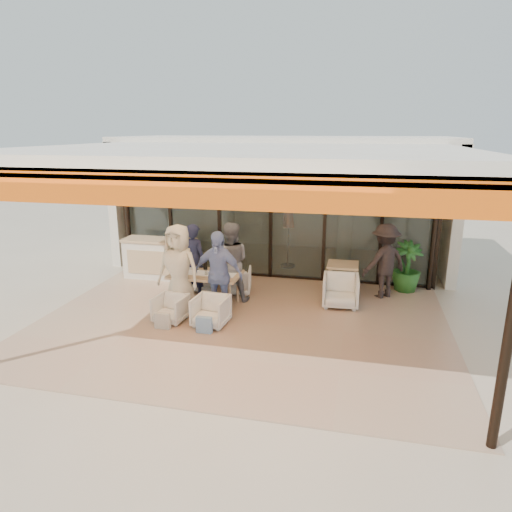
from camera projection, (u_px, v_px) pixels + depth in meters
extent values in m
plane|color=#C6B293|center=(241.00, 323.00, 9.05)|extent=(70.00, 70.00, 0.00)
cube|color=tan|center=(241.00, 323.00, 9.04)|extent=(8.00, 6.00, 0.01)
cube|color=silver|center=(239.00, 153.00, 8.16)|extent=(8.00, 6.00, 0.20)
cube|color=#FF600D|center=(176.00, 189.00, 5.48)|extent=(8.00, 0.12, 0.45)
cube|color=orange|center=(196.00, 174.00, 6.09)|extent=(8.00, 1.50, 0.06)
cylinder|color=black|center=(510.00, 326.00, 5.08)|extent=(0.12, 0.12, 3.20)
cylinder|color=black|center=(127.00, 212.00, 12.16)|extent=(0.12, 0.12, 3.20)
cylinder|color=black|center=(435.00, 225.00, 10.49)|extent=(0.12, 0.12, 3.20)
cube|color=#9EADA3|center=(271.00, 217.00, 11.44)|extent=(8.00, 0.03, 3.20)
cube|color=black|center=(270.00, 276.00, 11.85)|extent=(8.00, 0.10, 0.08)
cube|color=black|center=(271.00, 153.00, 11.02)|extent=(8.00, 0.10, 0.08)
cube|color=black|center=(126.00, 211.00, 12.30)|extent=(0.08, 0.10, 3.20)
cube|color=black|center=(170.00, 213.00, 12.02)|extent=(0.08, 0.10, 3.20)
cube|color=black|center=(219.00, 215.00, 11.73)|extent=(0.08, 0.10, 3.20)
cube|color=black|center=(271.00, 217.00, 11.44)|extent=(0.08, 0.10, 3.20)
cube|color=black|center=(325.00, 219.00, 11.14)|extent=(0.08, 0.10, 3.20)
cube|color=black|center=(382.00, 221.00, 10.85)|extent=(0.08, 0.10, 3.20)
cube|color=black|center=(440.00, 224.00, 10.57)|extent=(0.08, 0.10, 3.20)
cube|color=silver|center=(292.00, 194.00, 14.70)|extent=(9.00, 0.25, 3.40)
cube|color=silver|center=(141.00, 197.00, 14.00)|extent=(0.25, 3.50, 3.40)
cube|color=silver|center=(446.00, 208.00, 12.10)|extent=(0.25, 3.50, 3.40)
cube|color=silver|center=(284.00, 141.00, 12.60)|extent=(9.00, 3.50, 0.25)
cube|color=tan|center=(282.00, 259.00, 13.50)|extent=(8.00, 3.50, 0.02)
cylinder|color=silver|center=(228.00, 208.00, 13.31)|extent=(0.40, 0.40, 3.00)
cylinder|color=silver|center=(346.00, 213.00, 12.58)|extent=(0.40, 0.40, 3.00)
cylinder|color=black|center=(237.00, 157.00, 12.45)|extent=(0.03, 0.03, 0.70)
cube|color=black|center=(237.00, 173.00, 12.57)|extent=(0.30, 0.30, 0.40)
sphere|color=#FFBF72|center=(237.00, 173.00, 12.57)|extent=(0.18, 0.18, 0.18)
cylinder|color=black|center=(368.00, 158.00, 11.69)|extent=(0.03, 0.03, 0.70)
cube|color=black|center=(367.00, 176.00, 11.81)|extent=(0.30, 0.30, 0.40)
sphere|color=#FFBF72|center=(367.00, 176.00, 11.81)|extent=(0.18, 0.18, 0.18)
cylinder|color=black|center=(288.00, 265.00, 12.72)|extent=(0.40, 0.40, 0.05)
cylinder|color=black|center=(288.00, 230.00, 12.46)|extent=(0.04, 0.04, 2.10)
cone|color=#EC5614|center=(289.00, 207.00, 12.28)|extent=(0.32, 0.32, 1.10)
cube|color=silver|center=(160.00, 260.00, 11.66)|extent=(1.80, 0.60, 1.00)
cube|color=tan|center=(159.00, 240.00, 11.53)|extent=(1.85, 0.65, 0.06)
cube|color=tan|center=(155.00, 263.00, 11.37)|extent=(1.50, 0.02, 0.60)
cube|color=tan|center=(206.00, 274.00, 9.74)|extent=(1.50, 0.90, 0.05)
cube|color=white|center=(206.00, 273.00, 9.74)|extent=(1.30, 0.35, 0.01)
cylinder|color=tan|center=(173.00, 294.00, 9.68)|extent=(0.06, 0.06, 0.70)
cylinder|color=tan|center=(230.00, 298.00, 9.41)|extent=(0.06, 0.06, 0.70)
cylinder|color=tan|center=(185.00, 284.00, 10.28)|extent=(0.06, 0.06, 0.70)
cylinder|color=tan|center=(238.00, 288.00, 10.01)|extent=(0.06, 0.06, 0.70)
cylinder|color=white|center=(183.00, 271.00, 9.68)|extent=(0.06, 0.06, 0.11)
cylinder|color=white|center=(198.00, 267.00, 9.96)|extent=(0.06, 0.06, 0.11)
cylinder|color=white|center=(206.00, 272.00, 9.62)|extent=(0.06, 0.06, 0.11)
cylinder|color=white|center=(221.00, 269.00, 9.82)|extent=(0.06, 0.06, 0.11)
cylinder|color=white|center=(225.00, 275.00, 9.42)|extent=(0.06, 0.06, 0.11)
cylinder|color=brown|center=(184.00, 266.00, 9.97)|extent=(0.07, 0.07, 0.16)
cylinder|color=black|center=(205.00, 266.00, 10.00)|extent=(0.09, 0.09, 0.17)
cylinder|color=black|center=(205.00, 261.00, 9.97)|extent=(0.10, 0.10, 0.01)
cylinder|color=white|center=(180.00, 276.00, 9.55)|extent=(0.22, 0.22, 0.01)
cylinder|color=white|center=(222.00, 279.00, 9.36)|extent=(0.22, 0.22, 0.01)
cylinder|color=white|center=(191.00, 267.00, 10.13)|extent=(0.22, 0.22, 0.01)
cylinder|color=white|center=(230.00, 270.00, 9.94)|extent=(0.22, 0.22, 0.01)
imported|color=white|center=(202.00, 276.00, 10.83)|extent=(0.72, 0.68, 0.69)
imported|color=white|center=(236.00, 279.00, 10.65)|extent=(0.76, 0.72, 0.68)
imported|color=white|center=(170.00, 307.00, 9.05)|extent=(0.65, 0.61, 0.60)
imported|color=white|center=(211.00, 310.00, 8.87)|extent=(0.69, 0.65, 0.66)
imported|color=#171A33|center=(194.00, 261.00, 10.22)|extent=(0.72, 0.58, 1.72)
imported|color=#5C5C61|center=(230.00, 262.00, 10.03)|extent=(1.00, 0.86, 1.79)
imported|color=beige|center=(179.00, 269.00, 9.35)|extent=(0.99, 0.71, 1.88)
imported|color=#788FC9|center=(218.00, 274.00, 9.18)|extent=(1.09, 0.54, 1.79)
cube|color=silver|center=(162.00, 321.00, 8.71)|extent=(0.30, 0.10, 0.34)
cube|color=#99BFD8|center=(204.00, 325.00, 8.53)|extent=(0.30, 0.10, 0.34)
cube|color=tan|center=(343.00, 265.00, 10.44)|extent=(0.70, 0.70, 0.05)
cylinder|color=tan|center=(329.00, 283.00, 10.33)|extent=(0.05, 0.05, 0.70)
cylinder|color=tan|center=(354.00, 285.00, 10.21)|extent=(0.05, 0.05, 0.70)
cylinder|color=tan|center=(331.00, 276.00, 10.86)|extent=(0.05, 0.05, 0.70)
cylinder|color=tan|center=(355.00, 277.00, 10.74)|extent=(0.05, 0.05, 0.70)
imported|color=white|center=(341.00, 289.00, 9.82)|extent=(0.79, 0.74, 0.77)
imported|color=black|center=(384.00, 261.00, 10.23)|extent=(1.27, 1.17, 1.72)
imported|color=#1E5919|center=(407.00, 267.00, 10.69)|extent=(0.84, 0.84, 1.20)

